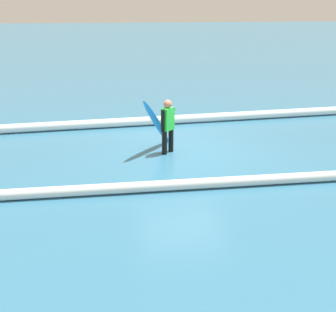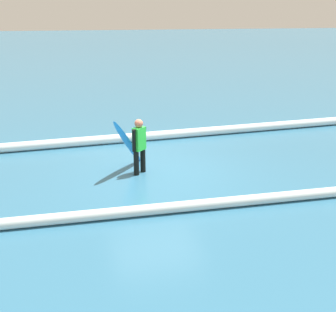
# 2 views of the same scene
# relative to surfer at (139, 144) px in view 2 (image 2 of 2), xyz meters

# --- Properties ---
(ground_plane) EXTENTS (179.03, 179.03, 0.00)m
(ground_plane) POSITION_rel_surfer_xyz_m (-0.43, -0.09, -0.82)
(ground_plane) COLOR #30698A
(surfer) EXTENTS (0.41, 0.48, 1.47)m
(surfer) POSITION_rel_surfer_xyz_m (0.00, 0.00, 0.00)
(surfer) COLOR black
(surfer) RESTS_ON ground_plane
(surfboard) EXTENTS (1.04, 1.51, 1.59)m
(surfboard) POSITION_rel_surfer_xyz_m (0.26, -0.28, -0.04)
(surfboard) COLOR #268CE5
(surfboard) RESTS_ON ground_plane
(wave_crest_foreground) EXTENTS (21.76, 1.53, 0.29)m
(wave_crest_foreground) POSITION_rel_surfer_xyz_m (-2.07, -2.98, -0.67)
(wave_crest_foreground) COLOR white
(wave_crest_foreground) RESTS_ON ground_plane
(wave_crest_midground) EXTENTS (22.13, 0.52, 0.24)m
(wave_crest_midground) POSITION_rel_surfer_xyz_m (-1.08, 2.46, -0.70)
(wave_crest_midground) COLOR white
(wave_crest_midground) RESTS_ON ground_plane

